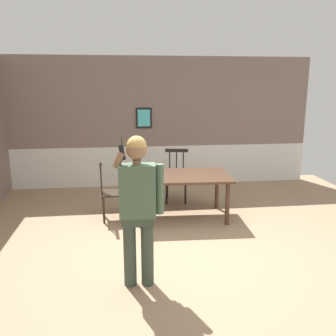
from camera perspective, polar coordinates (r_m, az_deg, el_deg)
name	(u,v)px	position (r m, az deg, el deg)	size (l,w,h in m)	color
ground_plane	(190,253)	(4.98, 3.42, -13.29)	(7.69, 7.69, 0.00)	#9E7F60
room_back_partition	(161,125)	(7.97, -1.08, 6.85)	(6.58, 0.17, 2.79)	gray
dining_table	(181,180)	(6.03, 2.14, -1.86)	(1.63, 1.07, 0.74)	#4C3323
chair_near_window	(176,177)	(6.93, 1.31, -1.47)	(0.51, 0.51, 0.99)	black
chair_by_doorway	(110,192)	(6.06, -9.06, -3.68)	(0.43, 0.43, 1.02)	#2D2319
person_figure	(138,202)	(3.92, -4.70, -5.42)	(0.55, 0.23, 1.69)	#3A493A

